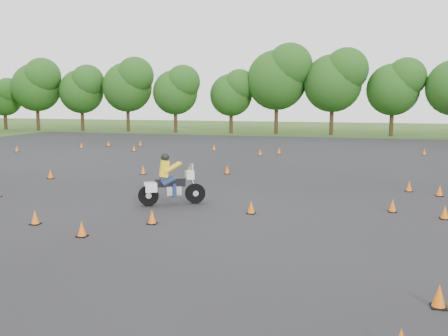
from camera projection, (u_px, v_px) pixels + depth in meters
ground at (195, 218)px, 17.11m from camera, size 140.00×140.00×0.00m
asphalt_pad at (235, 188)px, 22.85m from camera, size 62.00×62.00×0.00m
treeline at (357, 92)px, 48.41m from camera, size 87.26×32.67×10.89m
traffic_cones at (231, 186)px, 22.06m from camera, size 36.82×33.61×0.45m
rider_yellow at (172, 179)px, 19.14m from camera, size 2.66×1.96×2.00m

